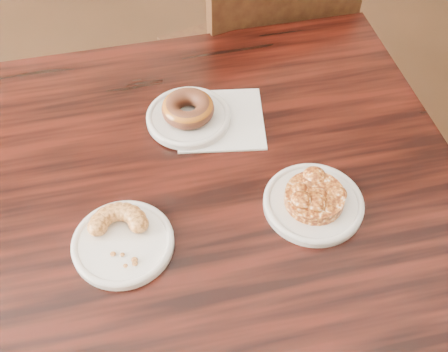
{
  "coord_description": "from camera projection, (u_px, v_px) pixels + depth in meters",
  "views": [
    {
      "loc": [
        -0.12,
        -0.39,
        1.54
      ],
      "look_at": [
        -0.06,
        0.21,
        0.8
      ],
      "focal_mm": 45.0,
      "sensor_mm": 36.0,
      "label": 1
    }
  ],
  "objects": [
    {
      "name": "cafe_table",
      "position": [
        215.0,
        296.0,
        1.28
      ],
      "size": [
        1.05,
        1.05,
        0.75
      ],
      "primitive_type": "cube",
      "rotation": [
        0.0,
        0.0,
        0.13
      ],
      "color": "black",
      "rests_on": "floor"
    },
    {
      "name": "chair_far",
      "position": [
        248.0,
        62.0,
        1.69
      ],
      "size": [
        0.59,
        0.59,
        0.9
      ],
      "primitive_type": null,
      "rotation": [
        0.0,
        0.0,
        3.5
      ],
      "color": "black",
      "rests_on": "floor"
    },
    {
      "name": "napkin",
      "position": [
        220.0,
        120.0,
        1.11
      ],
      "size": [
        0.18,
        0.18,
        0.0
      ],
      "primitive_type": "cube",
      "rotation": [
        0.0,
        0.0,
        -0.04
      ],
      "color": "white",
      "rests_on": "cafe_table"
    },
    {
      "name": "plate_donut",
      "position": [
        189.0,
        117.0,
        1.1
      ],
      "size": [
        0.17,
        0.17,
        0.01
      ],
      "primitive_type": "cylinder",
      "color": "silver",
      "rests_on": "napkin"
    },
    {
      "name": "plate_cruller",
      "position": [
        123.0,
        243.0,
        0.92
      ],
      "size": [
        0.17,
        0.17,
        0.01
      ],
      "primitive_type": "cylinder",
      "color": "white",
      "rests_on": "cafe_table"
    },
    {
      "name": "plate_fritter",
      "position": [
        313.0,
        204.0,
        0.98
      ],
      "size": [
        0.17,
        0.17,
        0.01
      ],
      "primitive_type": "cylinder",
      "color": "silver",
      "rests_on": "cafe_table"
    },
    {
      "name": "glazed_donut",
      "position": [
        188.0,
        109.0,
        1.09
      ],
      "size": [
        0.1,
        0.1,
        0.04
      ],
      "primitive_type": "torus",
      "color": "#8C5414",
      "rests_on": "plate_donut"
    },
    {
      "name": "apple_fritter",
      "position": [
        315.0,
        196.0,
        0.96
      ],
      "size": [
        0.14,
        0.14,
        0.03
      ],
      "primitive_type": null,
      "color": "#401506",
      "rests_on": "plate_fritter"
    },
    {
      "name": "cruller_fragment",
      "position": [
        121.0,
        236.0,
        0.91
      ],
      "size": [
        0.11,
        0.11,
        0.03
      ],
      "primitive_type": null,
      "color": "brown",
      "rests_on": "plate_cruller"
    }
  ]
}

